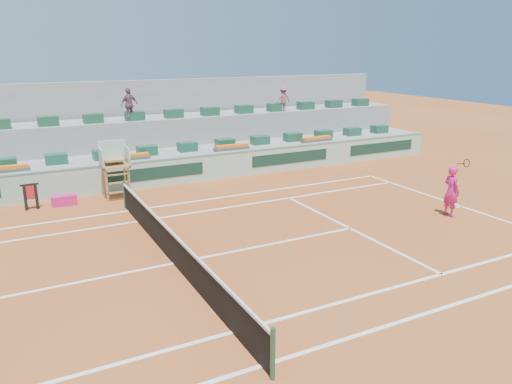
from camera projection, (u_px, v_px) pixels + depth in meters
ground at (174, 264)px, 14.53m from camera, size 90.00×90.00×0.00m
seating_tier_lower at (101, 168)px, 23.50m from camera, size 36.00×4.00×1.20m
seating_tier_upper at (94, 148)px, 24.67m from camera, size 36.00×2.40×2.60m
stadium_back_wall at (86, 125)px, 25.79m from camera, size 36.00×0.40×4.40m
player_bag at (64, 200)px, 19.84m from camera, size 0.94×0.42×0.42m
spectator_mid at (129, 105)px, 24.14m from camera, size 1.02×0.71×1.61m
spectator_right at (283, 99)px, 27.95m from camera, size 0.90×0.53×1.39m
court_lines at (174, 263)px, 14.53m from camera, size 23.89×11.09×0.01m
tennis_net at (173, 247)px, 14.39m from camera, size 0.10×11.97×1.10m
advertising_hoarding at (111, 178)px, 21.62m from camera, size 36.00×0.34×1.26m
umpire_chair at (114, 162)px, 20.50m from camera, size 1.10×0.90×2.40m
seat_row_lower at (103, 154)px, 22.50m from camera, size 32.90×0.60×0.44m
seat_row_upper at (93, 118)px, 23.74m from camera, size 32.90×0.60×0.44m
flower_planters at (71, 163)px, 21.19m from camera, size 26.80×0.36×0.28m
towel_rack at (31, 195)px, 19.24m from camera, size 0.68×0.11×1.03m
tennis_player at (451, 191)px, 18.44m from camera, size 0.49×0.92×2.28m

